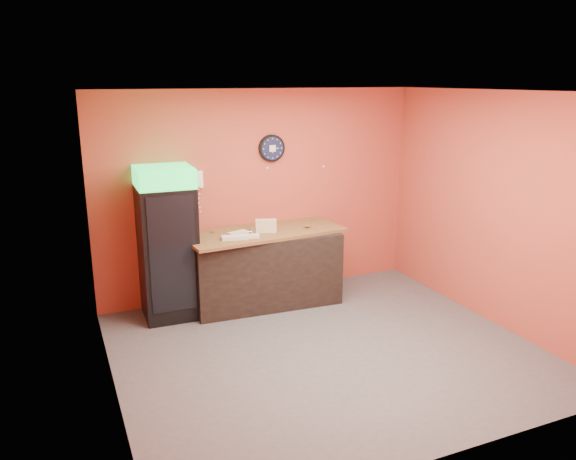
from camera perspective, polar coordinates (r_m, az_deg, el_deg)
floor at (r=6.40m, az=3.85°, el=-12.06°), size 4.50×4.50×0.00m
back_wall at (r=7.68m, az=-2.79°, el=3.69°), size 4.50×0.02×2.80m
left_wall at (r=5.29m, az=-18.16°, el=-2.39°), size 0.02×4.00×2.80m
right_wall at (r=7.19m, az=20.24°, el=1.97°), size 0.02×4.00×2.80m
ceiling at (r=5.69m, az=4.36°, el=13.86°), size 4.50×4.00×0.02m
beverage_cooler at (r=7.06m, az=-12.05°, el=-1.59°), size 0.68×0.70×1.90m
prep_counter at (r=7.49m, az=-2.44°, el=-3.90°), size 1.96×0.95×0.96m
wall_clock at (r=7.61m, az=-1.66°, el=8.31°), size 0.36×0.06×0.36m
wall_phone at (r=7.32m, az=-9.13°, el=5.11°), size 0.12×0.10×0.22m
butcher_paper at (r=7.34m, az=-2.48°, el=-0.22°), size 2.15×1.04×0.04m
sub_roll_stack at (r=7.24m, az=-2.26°, el=0.43°), size 0.28×0.17×0.17m
wrapped_sandwich_left at (r=6.97m, az=-5.47°, el=-0.76°), size 0.33×0.19×0.04m
wrapped_sandwich_mid at (r=7.02m, az=-4.02°, el=-0.64°), size 0.28×0.17×0.04m
wrapped_sandwich_right at (r=7.18m, az=-5.13°, el=-0.31°), size 0.28×0.18×0.04m
kitchen_tool at (r=7.26m, az=-3.49°, el=0.02°), size 0.07×0.07×0.07m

